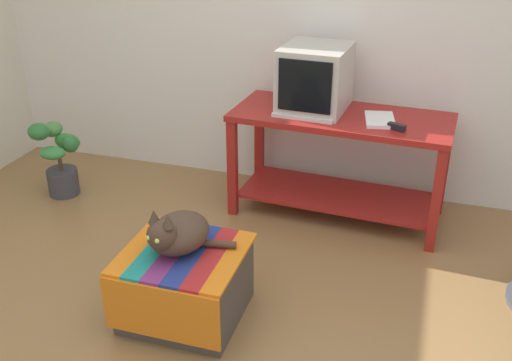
% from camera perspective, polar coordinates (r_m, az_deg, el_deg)
% --- Properties ---
extents(ground_plane, '(14.00, 14.00, 0.00)m').
position_cam_1_polar(ground_plane, '(3.00, -5.60, -16.42)').
color(ground_plane, olive).
extents(back_wall, '(8.00, 0.10, 2.60)m').
position_cam_1_polar(back_wall, '(4.23, 4.63, 16.22)').
color(back_wall, silver).
rests_on(back_wall, ground_plane).
extents(desk, '(1.45, 0.68, 0.73)m').
position_cam_1_polar(desk, '(3.96, 8.09, 3.19)').
color(desk, maroon).
rests_on(desk, ground_plane).
extents(tv_monitor, '(0.44, 0.50, 0.42)m').
position_cam_1_polar(tv_monitor, '(3.90, 5.73, 9.78)').
color(tv_monitor, '#BCB7A8').
rests_on(tv_monitor, desk).
extents(keyboard, '(0.41, 0.18, 0.02)m').
position_cam_1_polar(keyboard, '(3.80, 4.73, 6.31)').
color(keyboard, beige).
rests_on(keyboard, desk).
extents(book, '(0.22, 0.30, 0.02)m').
position_cam_1_polar(book, '(3.79, 11.89, 5.77)').
color(book, white).
rests_on(book, desk).
extents(ottoman_with_blanket, '(0.61, 0.59, 0.39)m').
position_cam_1_polar(ottoman_with_blanket, '(3.12, -6.91, -9.91)').
color(ottoman_with_blanket, '#4C4238').
rests_on(ottoman_with_blanket, ground_plane).
extents(cat, '(0.45, 0.41, 0.27)m').
position_cam_1_polar(cat, '(2.97, -7.68, -5.07)').
color(cat, '#473323').
rests_on(cat, ottoman_with_blanket).
extents(potted_plant, '(0.33, 0.35, 0.57)m').
position_cam_1_polar(potted_plant, '(4.51, -18.61, 2.12)').
color(potted_plant, '#3D3D42').
rests_on(potted_plant, ground_plane).
extents(stapler, '(0.12, 0.08, 0.04)m').
position_cam_1_polar(stapler, '(3.67, 13.46, 5.06)').
color(stapler, black).
rests_on(stapler, desk).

